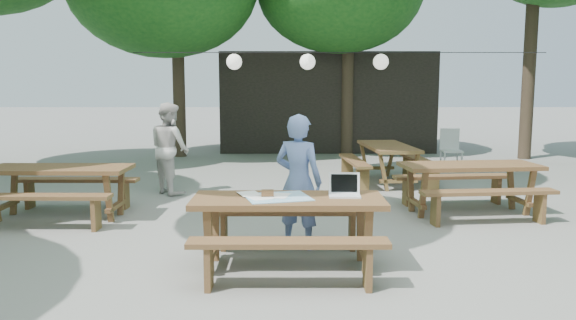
# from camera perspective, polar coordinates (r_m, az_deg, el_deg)

# --- Properties ---
(ground) EXTENTS (80.00, 80.00, 0.00)m
(ground) POSITION_cam_1_polar(r_m,az_deg,el_deg) (6.71, 5.50, -8.98)
(ground) COLOR slate
(ground) RESTS_ON ground
(pavilion) EXTENTS (6.00, 3.00, 2.80)m
(pavilion) POSITION_cam_1_polar(r_m,az_deg,el_deg) (16.94, 3.81, 5.97)
(pavilion) COLOR black
(pavilion) RESTS_ON ground
(main_picnic_table) EXTENTS (2.00, 1.58, 0.75)m
(main_picnic_table) POSITION_cam_1_polar(r_m,az_deg,el_deg) (5.95, 0.01, -7.25)
(main_picnic_table) COLOR brown
(main_picnic_table) RESTS_ON ground
(picnic_table_nw) EXTENTS (2.01, 1.61, 0.75)m
(picnic_table_nw) POSITION_cam_1_polar(r_m,az_deg,el_deg) (8.71, -22.20, -3.01)
(picnic_table_nw) COLOR brown
(picnic_table_nw) RESTS_ON ground
(picnic_table_ne) EXTENTS (2.07, 1.76, 0.75)m
(picnic_table_ne) POSITION_cam_1_polar(r_m,az_deg,el_deg) (8.79, 17.91, -2.72)
(picnic_table_ne) COLOR brown
(picnic_table_ne) RESTS_ON ground
(picnic_table_far_e) EXTENTS (1.72, 2.06, 0.75)m
(picnic_table_far_e) POSITION_cam_1_polar(r_m,az_deg,el_deg) (11.07, 10.07, -0.36)
(picnic_table_far_e) COLOR brown
(picnic_table_far_e) RESTS_ON ground
(woman) EXTENTS (0.68, 0.59, 1.58)m
(woman) POSITION_cam_1_polar(r_m,az_deg,el_deg) (6.57, 1.07, -2.20)
(woman) COLOR #708ACD
(woman) RESTS_ON ground
(second_person) EXTENTS (0.97, 0.99, 1.61)m
(second_person) POSITION_cam_1_polar(r_m,az_deg,el_deg) (10.08, -11.92, 1.19)
(second_person) COLOR silver
(second_person) RESTS_ON ground
(plastic_chair) EXTENTS (0.45, 0.45, 0.90)m
(plastic_chair) POSITION_cam_1_polar(r_m,az_deg,el_deg) (13.39, 16.21, 0.29)
(plastic_chair) COLOR silver
(plastic_chair) RESTS_ON ground
(laptop) EXTENTS (0.34, 0.27, 0.24)m
(laptop) POSITION_cam_1_polar(r_m,az_deg,el_deg) (5.98, 5.75, -3.05)
(laptop) COLOR white
(laptop) RESTS_ON main_picnic_table
(tabletop_clutter) EXTENTS (0.84, 0.70, 0.08)m
(tabletop_clutter) POSITION_cam_1_polar(r_m,az_deg,el_deg) (5.87, -1.40, -3.70)
(tabletop_clutter) COLOR #3D9ED0
(tabletop_clutter) RESTS_ON main_picnic_table
(paper_lanterns) EXTENTS (9.00, 0.34, 0.38)m
(paper_lanterns) POSITION_cam_1_polar(r_m,az_deg,el_deg) (12.41, 2.06, 9.96)
(paper_lanterns) COLOR black
(paper_lanterns) RESTS_ON ground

